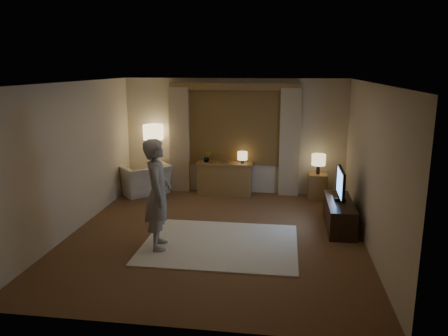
% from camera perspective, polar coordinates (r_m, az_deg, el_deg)
% --- Properties ---
extents(room, '(5.04, 5.54, 2.64)m').
position_cam_1_polar(room, '(7.72, -0.60, 1.80)').
color(room, brown).
rests_on(room, ground).
extents(rug, '(2.50, 2.00, 0.02)m').
position_cam_1_polar(rug, '(7.27, -0.49, -9.88)').
color(rug, white).
rests_on(rug, floor).
extents(sideboard, '(1.20, 0.40, 0.70)m').
position_cam_1_polar(sideboard, '(9.89, 0.09, -1.50)').
color(sideboard, brown).
rests_on(sideboard, floor).
extents(picture_frame, '(0.16, 0.02, 0.20)m').
position_cam_1_polar(picture_frame, '(9.79, 0.09, 1.05)').
color(picture_frame, brown).
rests_on(picture_frame, sideboard).
extents(plant, '(0.17, 0.13, 0.30)m').
position_cam_1_polar(plant, '(9.84, -2.22, 1.40)').
color(plant, '#999999').
rests_on(plant, sideboard).
extents(table_lamp_sideboard, '(0.22, 0.22, 0.30)m').
position_cam_1_polar(table_lamp_sideboard, '(9.72, 2.42, 1.54)').
color(table_lamp_sideboard, black).
rests_on(table_lamp_sideboard, sideboard).
extents(floor_lamp, '(0.46, 0.46, 1.57)m').
position_cam_1_polar(floor_lamp, '(10.05, -9.21, 4.18)').
color(floor_lamp, black).
rests_on(floor_lamp, floor).
extents(armchair, '(1.39, 1.38, 0.68)m').
position_cam_1_polar(armchair, '(10.14, -10.41, -1.42)').
color(armchair, beige).
rests_on(armchair, floor).
extents(side_table, '(0.40, 0.40, 0.56)m').
position_cam_1_polar(side_table, '(9.81, 12.09, -2.36)').
color(side_table, brown).
rests_on(side_table, floor).
extents(table_lamp_side, '(0.30, 0.30, 0.44)m').
position_cam_1_polar(table_lamp_side, '(9.67, 12.25, 1.00)').
color(table_lamp_side, black).
rests_on(table_lamp_side, side_table).
extents(tv_stand, '(0.45, 1.40, 0.50)m').
position_cam_1_polar(tv_stand, '(8.17, 14.79, -5.90)').
color(tv_stand, black).
rests_on(tv_stand, floor).
extents(tv, '(0.20, 0.81, 0.59)m').
position_cam_1_polar(tv, '(8.00, 15.02, -2.00)').
color(tv, black).
rests_on(tv, tv_stand).
extents(person, '(0.56, 0.72, 1.76)m').
position_cam_1_polar(person, '(6.92, -8.65, -3.40)').
color(person, '#9F9992').
rests_on(person, rug).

